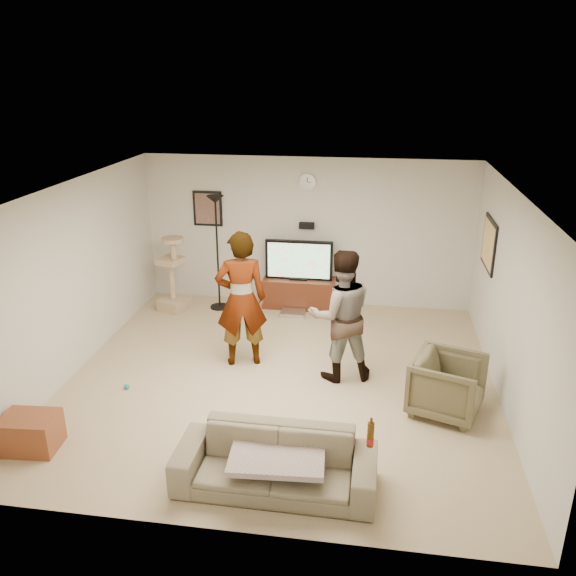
# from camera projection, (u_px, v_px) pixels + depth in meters

# --- Properties ---
(floor) EXTENTS (5.50, 5.50, 0.02)m
(floor) POSITION_uv_depth(u_px,v_px,m) (281.00, 379.00, 7.72)
(floor) COLOR tan
(floor) RESTS_ON ground
(ceiling) EXTENTS (5.50, 5.50, 0.02)m
(ceiling) POSITION_uv_depth(u_px,v_px,m) (280.00, 189.00, 6.83)
(ceiling) COLOR white
(ceiling) RESTS_ON wall_back
(wall_back) EXTENTS (5.50, 0.04, 2.50)m
(wall_back) POSITION_uv_depth(u_px,v_px,m) (307.00, 232.00, 9.82)
(wall_back) COLOR silver
(wall_back) RESTS_ON floor
(wall_front) EXTENTS (5.50, 0.04, 2.50)m
(wall_front) POSITION_uv_depth(u_px,v_px,m) (225.00, 409.00, 4.74)
(wall_front) COLOR silver
(wall_front) RESTS_ON floor
(wall_left) EXTENTS (0.04, 5.50, 2.50)m
(wall_left) POSITION_uv_depth(u_px,v_px,m) (73.00, 279.00, 7.67)
(wall_left) COLOR silver
(wall_left) RESTS_ON floor
(wall_right) EXTENTS (0.04, 5.50, 2.50)m
(wall_right) POSITION_uv_depth(u_px,v_px,m) (511.00, 302.00, 6.89)
(wall_right) COLOR silver
(wall_right) RESTS_ON floor
(wall_clock) EXTENTS (0.26, 0.04, 0.26)m
(wall_clock) POSITION_uv_depth(u_px,v_px,m) (307.00, 182.00, 9.50)
(wall_clock) COLOR white
(wall_clock) RESTS_ON wall_back
(wall_speaker) EXTENTS (0.25, 0.10, 0.10)m
(wall_speaker) POSITION_uv_depth(u_px,v_px,m) (307.00, 226.00, 9.72)
(wall_speaker) COLOR black
(wall_speaker) RESTS_ON wall_back
(picture_back) EXTENTS (0.42, 0.03, 0.52)m
(picture_back) POSITION_uv_depth(u_px,v_px,m) (208.00, 209.00, 9.92)
(picture_back) COLOR brown
(picture_back) RESTS_ON wall_back
(picture_right) EXTENTS (0.03, 0.78, 0.62)m
(picture_right) POSITION_uv_depth(u_px,v_px,m) (489.00, 244.00, 8.29)
(picture_right) COLOR #E0B265
(picture_right) RESTS_ON wall_right
(tv_stand) EXTENTS (1.20, 0.45, 0.50)m
(tv_stand) POSITION_uv_depth(u_px,v_px,m) (299.00, 293.00, 9.96)
(tv_stand) COLOR #461E11
(tv_stand) RESTS_ON floor
(console_box) EXTENTS (0.40, 0.30, 0.07)m
(console_box) POSITION_uv_depth(u_px,v_px,m) (293.00, 313.00, 9.68)
(console_box) COLOR silver
(console_box) RESTS_ON floor
(tv) EXTENTS (1.13, 0.08, 0.67)m
(tv) POSITION_uv_depth(u_px,v_px,m) (299.00, 260.00, 9.76)
(tv) COLOR black
(tv) RESTS_ON tv_stand
(tv_screen) EXTENTS (1.04, 0.01, 0.59)m
(tv_screen) POSITION_uv_depth(u_px,v_px,m) (299.00, 261.00, 9.72)
(tv_screen) COLOR #3EEF8D
(tv_screen) RESTS_ON tv
(floor_lamp) EXTENTS (0.32, 0.32, 1.92)m
(floor_lamp) POSITION_uv_depth(u_px,v_px,m) (218.00, 254.00, 9.67)
(floor_lamp) COLOR black
(floor_lamp) RESTS_ON floor
(cat_tree) EXTENTS (0.52, 0.52, 1.28)m
(cat_tree) POSITION_uv_depth(u_px,v_px,m) (172.00, 274.00, 9.69)
(cat_tree) COLOR tan
(cat_tree) RESTS_ON floor
(person_left) EXTENTS (0.79, 0.63, 1.88)m
(person_left) POSITION_uv_depth(u_px,v_px,m) (241.00, 299.00, 7.82)
(person_left) COLOR #AAAAAA
(person_left) RESTS_ON floor
(person_right) EXTENTS (1.00, 0.88, 1.75)m
(person_right) POSITION_uv_depth(u_px,v_px,m) (341.00, 315.00, 7.47)
(person_right) COLOR #395083
(person_right) RESTS_ON floor
(sofa) EXTENTS (1.94, 0.78, 0.56)m
(sofa) POSITION_uv_depth(u_px,v_px,m) (275.00, 462.00, 5.63)
(sofa) COLOR #71664E
(sofa) RESTS_ON floor
(throw_blanket) EXTENTS (0.94, 0.76, 0.06)m
(throw_blanket) POSITION_uv_depth(u_px,v_px,m) (278.00, 454.00, 5.59)
(throw_blanket) COLOR #B39B95
(throw_blanket) RESTS_ON sofa
(beer_bottle) EXTENTS (0.06, 0.06, 0.25)m
(beer_bottle) POSITION_uv_depth(u_px,v_px,m) (371.00, 435.00, 5.36)
(beer_bottle) COLOR #492C07
(beer_bottle) RESTS_ON sofa
(armchair) EXTENTS (1.00, 0.99, 0.72)m
(armchair) POSITION_uv_depth(u_px,v_px,m) (447.00, 385.00, 6.84)
(armchair) COLOR brown
(armchair) RESTS_ON floor
(side_table) EXTENTS (0.61, 0.48, 0.39)m
(side_table) POSITION_uv_depth(u_px,v_px,m) (30.00, 433.00, 6.24)
(side_table) COLOR brown
(side_table) RESTS_ON floor
(toy_ball) EXTENTS (0.07, 0.07, 0.07)m
(toy_ball) POSITION_uv_depth(u_px,v_px,m) (127.00, 387.00, 7.45)
(toy_ball) COLOR #0C9988
(toy_ball) RESTS_ON floor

